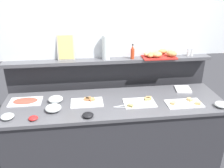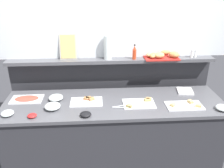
{
  "view_description": "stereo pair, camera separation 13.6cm",
  "coord_description": "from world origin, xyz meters",
  "px_view_note": "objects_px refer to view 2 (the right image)",
  "views": [
    {
      "loc": [
        -0.3,
        -2.19,
        2.1
      ],
      "look_at": [
        -0.02,
        0.1,
        1.07
      ],
      "focal_mm": 37.81,
      "sensor_mm": 36.0,
      "label": 1
    },
    {
      "loc": [
        -0.17,
        -2.2,
        2.1
      ],
      "look_at": [
        -0.02,
        0.1,
        1.07
      ],
      "focal_mm": 37.81,
      "sensor_mm": 36.0,
      "label": 2
    }
  ],
  "objects_px": {
    "sandwich_platter_side": "(185,105)",
    "condiment_bowl_dark": "(86,114)",
    "serving_tongs": "(120,107)",
    "salt_shaker": "(192,54)",
    "framed_picture": "(68,47)",
    "pepper_shaker": "(195,54)",
    "sandwich_platter_front": "(139,103)",
    "glass_bowl_small": "(222,108)",
    "glass_bowl_extra": "(56,98)",
    "hot_sauce_bottle": "(134,53)",
    "glass_bowl_large": "(7,113)",
    "sandwich_platter_rear": "(87,101)",
    "condiment_bowl_cream": "(32,116)",
    "napkin_stack": "(185,91)",
    "glass_bowl_medium": "(52,107)",
    "bread_basket": "(162,55)",
    "cold_cuts_platter": "(27,99)",
    "water_carafe": "(108,47)"
  },
  "relations": [
    {
      "from": "sandwich_platter_rear",
      "to": "condiment_bowl_cream",
      "type": "bearing_deg",
      "value": -152.23
    },
    {
      "from": "glass_bowl_extra",
      "to": "serving_tongs",
      "type": "distance_m",
      "value": 0.71
    },
    {
      "from": "glass_bowl_large",
      "to": "framed_picture",
      "type": "bearing_deg",
      "value": 52.01
    },
    {
      "from": "glass_bowl_medium",
      "to": "bread_basket",
      "type": "distance_m",
      "value": 1.38
    },
    {
      "from": "sandwich_platter_front",
      "to": "pepper_shaker",
      "type": "height_order",
      "value": "pepper_shaker"
    },
    {
      "from": "condiment_bowl_dark",
      "to": "condiment_bowl_cream",
      "type": "xyz_separation_m",
      "value": [
        -0.51,
        0.01,
        -0.0
      ]
    },
    {
      "from": "glass_bowl_small",
      "to": "sandwich_platter_rear",
      "type": "bearing_deg",
      "value": 169.15
    },
    {
      "from": "serving_tongs",
      "to": "framed_picture",
      "type": "bearing_deg",
      "value": 132.66
    },
    {
      "from": "cold_cuts_platter",
      "to": "framed_picture",
      "type": "height_order",
      "value": "framed_picture"
    },
    {
      "from": "sandwich_platter_side",
      "to": "pepper_shaker",
      "type": "xyz_separation_m",
      "value": [
        0.29,
        0.58,
        0.37
      ]
    },
    {
      "from": "cold_cuts_platter",
      "to": "serving_tongs",
      "type": "bearing_deg",
      "value": -13.11
    },
    {
      "from": "napkin_stack",
      "to": "hot_sauce_bottle",
      "type": "bearing_deg",
      "value": 158.02
    },
    {
      "from": "sandwich_platter_front",
      "to": "hot_sauce_bottle",
      "type": "bearing_deg",
      "value": 89.33
    },
    {
      "from": "sandwich_platter_rear",
      "to": "condiment_bowl_cream",
      "type": "xyz_separation_m",
      "value": [
        -0.51,
        -0.27,
        0.01
      ]
    },
    {
      "from": "glass_bowl_large",
      "to": "pepper_shaker",
      "type": "xyz_separation_m",
      "value": [
        2.05,
        0.65,
        0.36
      ]
    },
    {
      "from": "sandwich_platter_side",
      "to": "serving_tongs",
      "type": "bearing_deg",
      "value": 178.35
    },
    {
      "from": "bread_basket",
      "to": "framed_picture",
      "type": "relative_size",
      "value": 1.44
    },
    {
      "from": "framed_picture",
      "to": "hot_sauce_bottle",
      "type": "bearing_deg",
      "value": -4.83
    },
    {
      "from": "sandwich_platter_side",
      "to": "serving_tongs",
      "type": "distance_m",
      "value": 0.66
    },
    {
      "from": "glass_bowl_medium",
      "to": "napkin_stack",
      "type": "relative_size",
      "value": 0.93
    },
    {
      "from": "glass_bowl_small",
      "to": "salt_shaker",
      "type": "height_order",
      "value": "salt_shaker"
    },
    {
      "from": "serving_tongs",
      "to": "salt_shaker",
      "type": "bearing_deg",
      "value": 31.87
    },
    {
      "from": "bread_basket",
      "to": "hot_sauce_bottle",
      "type": "bearing_deg",
      "value": -176.49
    },
    {
      "from": "glass_bowl_large",
      "to": "bread_basket",
      "type": "height_order",
      "value": "bread_basket"
    },
    {
      "from": "glass_bowl_small",
      "to": "water_carafe",
      "type": "bearing_deg",
      "value": 148.21
    },
    {
      "from": "hot_sauce_bottle",
      "to": "cold_cuts_platter",
      "type": "bearing_deg",
      "value": -165.71
    },
    {
      "from": "glass_bowl_small",
      "to": "condiment_bowl_cream",
      "type": "xyz_separation_m",
      "value": [
        -1.86,
        -0.01,
        -0.01
      ]
    },
    {
      "from": "condiment_bowl_dark",
      "to": "framed_picture",
      "type": "xyz_separation_m",
      "value": [
        -0.21,
        0.75,
        0.46
      ]
    },
    {
      "from": "cold_cuts_platter",
      "to": "framed_picture",
      "type": "relative_size",
      "value": 1.14
    },
    {
      "from": "sandwich_platter_front",
      "to": "cold_cuts_platter",
      "type": "bearing_deg",
      "value": 171.69
    },
    {
      "from": "napkin_stack",
      "to": "hot_sauce_bottle",
      "type": "distance_m",
      "value": 0.73
    },
    {
      "from": "glass_bowl_large",
      "to": "framed_picture",
      "type": "height_order",
      "value": "framed_picture"
    },
    {
      "from": "glass_bowl_medium",
      "to": "hot_sauce_bottle",
      "type": "xyz_separation_m",
      "value": [
        0.89,
        0.53,
        0.38
      ]
    },
    {
      "from": "cold_cuts_platter",
      "to": "condiment_bowl_cream",
      "type": "height_order",
      "value": "condiment_bowl_cream"
    },
    {
      "from": "napkin_stack",
      "to": "salt_shaker",
      "type": "relative_size",
      "value": 1.95
    },
    {
      "from": "condiment_bowl_cream",
      "to": "serving_tongs",
      "type": "xyz_separation_m",
      "value": [
        0.85,
        0.13,
        -0.01
      ]
    },
    {
      "from": "glass_bowl_extra",
      "to": "serving_tongs",
      "type": "height_order",
      "value": "glass_bowl_extra"
    },
    {
      "from": "pepper_shaker",
      "to": "sandwich_platter_front",
      "type": "bearing_deg",
      "value": -145.83
    },
    {
      "from": "framed_picture",
      "to": "serving_tongs",
      "type": "bearing_deg",
      "value": -47.34
    },
    {
      "from": "salt_shaker",
      "to": "napkin_stack",
      "type": "bearing_deg",
      "value": -116.56
    },
    {
      "from": "framed_picture",
      "to": "bread_basket",
      "type": "bearing_deg",
      "value": -2.32
    },
    {
      "from": "condiment_bowl_dark",
      "to": "hot_sauce_bottle",
      "type": "relative_size",
      "value": 0.61
    },
    {
      "from": "glass_bowl_medium",
      "to": "pepper_shaker",
      "type": "xyz_separation_m",
      "value": [
        1.64,
        0.56,
        0.35
      ]
    },
    {
      "from": "salt_shaker",
      "to": "framed_picture",
      "type": "bearing_deg",
      "value": 178.5
    },
    {
      "from": "sandwich_platter_front",
      "to": "water_carafe",
      "type": "bearing_deg",
      "value": 120.9
    },
    {
      "from": "serving_tongs",
      "to": "bread_basket",
      "type": "relative_size",
      "value": 0.44
    },
    {
      "from": "sandwich_platter_side",
      "to": "framed_picture",
      "type": "relative_size",
      "value": 1.26
    },
    {
      "from": "sandwich_platter_side",
      "to": "condiment_bowl_dark",
      "type": "height_order",
      "value": "condiment_bowl_dark"
    },
    {
      "from": "condiment_bowl_dark",
      "to": "napkin_stack",
      "type": "distance_m",
      "value": 1.22
    },
    {
      "from": "hot_sauce_bottle",
      "to": "glass_bowl_large",
      "type": "bearing_deg",
      "value": -154.43
    }
  ]
}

